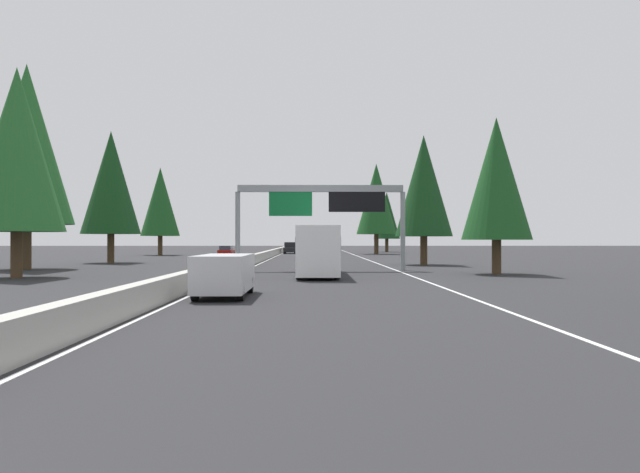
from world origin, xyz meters
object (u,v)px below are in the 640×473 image
Objects in this scene: sedan_far_right at (315,254)px; pickup_near_right at (290,248)px; conifer_right_distant at (387,216)px; sedan_mid_right at (313,248)px; conifer_left_far at (160,202)px; conifer_left_foreground at (17,150)px; conifer_right_near at (496,179)px; conifer_left_mid at (111,183)px; sign_gantry_overhead at (323,203)px; oncoming_near at (226,251)px; conifer_left_near at (27,144)px; conifer_right_far at (376,199)px; bus_distant_a at (317,249)px; minivan_distant_b at (224,273)px; conifer_right_mid at (424,186)px.

sedan_far_right is 0.79× the size of pickup_near_right.
conifer_right_distant reaches higher than sedan_far_right.
pickup_near_right is at bearing 160.42° from sedan_mid_right.
conifer_left_far is at bearing 49.64° from sedan_far_right.
sedan_mid_right is 0.35× the size of conifer_left_foreground.
conifer_right_near is 37.76m from conifer_left_mid.
sedan_mid_right is 0.34× the size of conifer_left_mid.
conifer_left_foreground is at bearing 115.38° from sign_gantry_overhead.
pickup_near_right is 0.43× the size of conifer_left_far.
conifer_left_near is at bearing -16.05° from oncoming_near.
sedan_mid_right is (65.31, 0.73, -4.38)m from sign_gantry_overhead.
sign_gantry_overhead reaches higher than pickup_near_right.
conifer_left_far is (7.12, 10.71, 7.16)m from oncoming_near.
sedan_far_right is 38.98m from conifer_left_foreground.
pickup_near_right is at bearing 4.64° from sign_gantry_overhead.
conifer_right_far is 1.29× the size of conifer_right_distant.
sign_gantry_overhead is 6.99m from bus_distant_a.
minivan_distant_b is 68.17m from conifer_left_far.
conifer_left_far reaches higher than sign_gantry_overhead.
conifer_right_near is (-59.99, -15.89, 5.42)m from pickup_near_right.
conifer_right_far is 1.10× the size of conifer_left_mid.
sedan_far_right is 28.71m from conifer_right_far.
sedan_mid_right is at bearing 157.28° from oncoming_near.
conifer_left_mid is (35.51, 16.30, 6.96)m from minivan_distant_b.
conifer_left_mid is (-40.07, 16.16, 6.99)m from pickup_near_right.
conifer_left_foreground is 11.38m from conifer_left_near.
conifer_right_distant is 75.15m from conifer_left_near.
conifer_left_near is at bearing -179.40° from conifer_left_far.
conifer_right_mid is 41.12m from conifer_right_far.
sedan_far_right and sedan_mid_right have the same top height.
minivan_distant_b is 58.60m from oncoming_near.
sign_gantry_overhead reaches higher than minivan_distant_b.
conifer_right_far is at bearing 2.15° from conifer_right_near.
conifer_right_far reaches higher than bus_distant_a.
minivan_distant_b is 1.14× the size of sedan_mid_right.
minivan_distant_b is at bearing -179.89° from pickup_near_right.
conifer_right_near is 56.12m from conifer_right_far.
conifer_right_distant is 43.04m from conifer_left_far.
conifer_left_far is (-23.25, 36.20, 1.08)m from conifer_right_distant.
conifer_left_mid is 1.01× the size of conifer_left_far.
conifer_right_distant is (30.37, -25.50, 6.09)m from oncoming_near.
conifer_right_far reaches higher than conifer_left_far.
conifer_right_near is 72.83m from conifer_right_distant.
oncoming_near is at bearing 121.95° from conifer_right_far.
conifer_left_near is at bearing 151.56° from conifer_right_distant.
conifer_right_distant is (57.87, -3.70, -0.40)m from conifer_right_mid.
conifer_left_far reaches higher than oncoming_near.
sedan_far_right is 0.34× the size of conifer_left_mid.
sedan_mid_right is at bearing 0.22° from bus_distant_a.
sign_gantry_overhead is at bearing 136.32° from conifer_right_mid.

